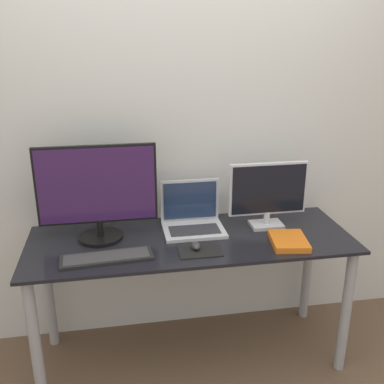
% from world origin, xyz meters
% --- Properties ---
extents(wall_back, '(7.00, 0.05, 2.50)m').
position_xyz_m(wall_back, '(0.00, 0.70, 1.25)').
color(wall_back, silver).
rests_on(wall_back, ground_plane).
extents(desk, '(1.77, 0.63, 0.77)m').
position_xyz_m(desk, '(0.00, 0.32, 0.64)').
color(desk, black).
rests_on(desk, ground_plane).
extents(monitor_left, '(0.63, 0.24, 0.52)m').
position_xyz_m(monitor_left, '(-0.49, 0.40, 1.04)').
color(monitor_left, black).
rests_on(monitor_left, desk).
extents(monitor_right, '(0.45, 0.13, 0.38)m').
position_xyz_m(monitor_right, '(0.46, 0.40, 0.98)').
color(monitor_right, silver).
rests_on(monitor_right, desk).
extents(laptop, '(0.34, 0.26, 0.27)m').
position_xyz_m(laptop, '(0.03, 0.45, 0.84)').
color(laptop, silver).
rests_on(laptop, desk).
extents(keyboard, '(0.46, 0.17, 0.02)m').
position_xyz_m(keyboard, '(-0.45, 0.15, 0.78)').
color(keyboard, black).
rests_on(keyboard, desk).
extents(mousepad, '(0.22, 0.16, 0.00)m').
position_xyz_m(mousepad, '(0.02, 0.16, 0.78)').
color(mousepad, black).
rests_on(mousepad, desk).
extents(mouse, '(0.04, 0.07, 0.04)m').
position_xyz_m(mouse, '(0.00, 0.18, 0.80)').
color(mouse, '#333333').
rests_on(mouse, mousepad).
extents(book, '(0.22, 0.26, 0.03)m').
position_xyz_m(book, '(0.50, 0.16, 0.79)').
color(book, orange).
rests_on(book, desk).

